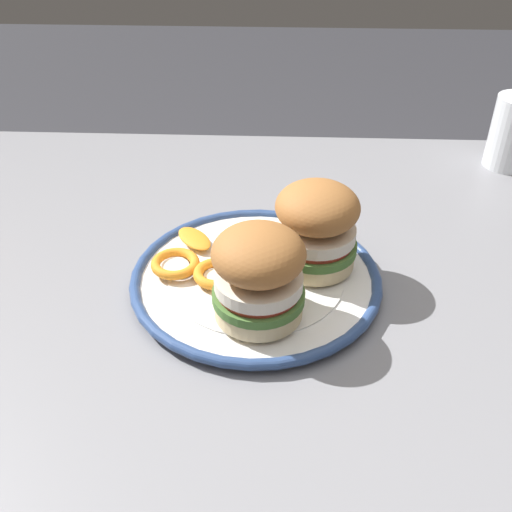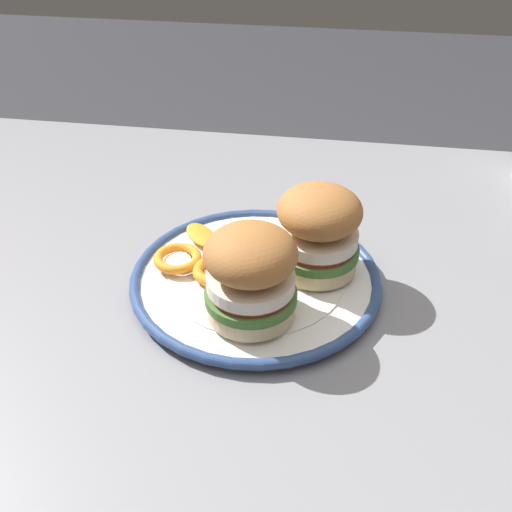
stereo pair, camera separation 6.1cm
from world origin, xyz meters
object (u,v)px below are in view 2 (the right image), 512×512
dining_table (284,360)px  sandwich_half_left (318,229)px  sandwich_half_right (251,273)px  dinner_plate (256,278)px

dining_table → sandwich_half_left: bearing=37.5°
sandwich_half_right → dinner_plate: bearing=94.6°
dining_table → sandwich_half_left: 0.19m
sandwich_half_left → sandwich_half_right: same height
dining_table → dinner_plate: dinner_plate is taller
dinner_plate → sandwich_half_right: sandwich_half_right is taller
dinner_plate → sandwich_half_right: (0.01, -0.07, 0.06)m
dinner_plate → sandwich_half_left: bearing=17.6°
dinner_plate → sandwich_half_left: 0.09m
dining_table → dinner_plate: (-0.04, 0.00, 0.12)m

